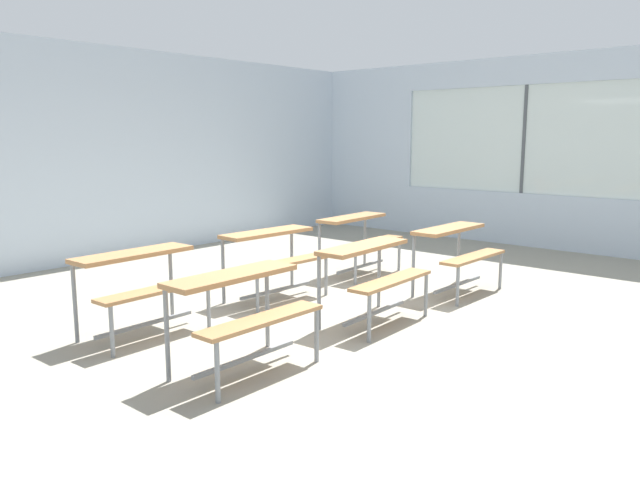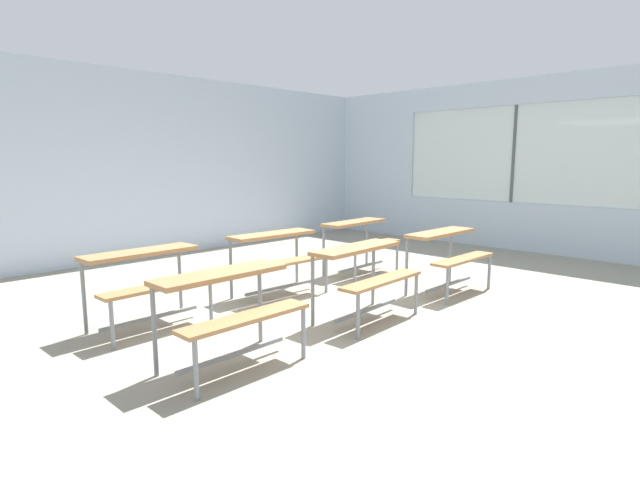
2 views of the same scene
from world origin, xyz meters
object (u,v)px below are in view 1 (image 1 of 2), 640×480
at_px(desk_bench_r0c2, 457,244).
at_px(desk_bench_r1c0, 141,273).
at_px(desk_bench_r1c2, 359,231).
at_px(desk_bench_r0c0, 242,298).
at_px(desk_bench_r0c1, 373,265).
at_px(desk_bench_r1c1, 274,248).

xyz_separation_m(desk_bench_r0c2, desk_bench_r1c0, (-3.18, 1.37, 0.00)).
bearing_deg(desk_bench_r1c2, desk_bench_r0c0, -159.48).
relative_size(desk_bench_r0c2, desk_bench_r1c2, 0.98).
xyz_separation_m(desk_bench_r0c0, desk_bench_r0c2, (3.17, -0.05, 0.00)).
height_order(desk_bench_r0c0, desk_bench_r0c1, same).
relative_size(desk_bench_r0c0, desk_bench_r1c0, 0.99).
xyz_separation_m(desk_bench_r0c0, desk_bench_r1c2, (3.22, 1.37, 0.00)).
xyz_separation_m(desk_bench_r0c0, desk_bench_r0c1, (1.63, -0.01, 0.00)).
xyz_separation_m(desk_bench_r0c0, desk_bench_r1c1, (1.63, 1.31, 0.00)).
bearing_deg(desk_bench_r1c2, desk_bench_r0c1, -141.55).
bearing_deg(desk_bench_r1c1, desk_bench_r0c0, -138.60).
bearing_deg(desk_bench_r0c1, desk_bench_r1c2, 38.29).
bearing_deg(desk_bench_r1c1, desk_bench_r1c2, 4.92).
relative_size(desk_bench_r0c1, desk_bench_r1c1, 1.00).
distance_m(desk_bench_r1c0, desk_bench_r1c1, 1.64).
relative_size(desk_bench_r0c0, desk_bench_r0c1, 0.98).
bearing_deg(desk_bench_r1c0, desk_bench_r0c0, -91.20).
height_order(desk_bench_r0c2, desk_bench_r1c0, same).
distance_m(desk_bench_r0c0, desk_bench_r0c2, 3.17).
xyz_separation_m(desk_bench_r0c1, desk_bench_r1c1, (-0.00, 1.32, 0.00)).
distance_m(desk_bench_r0c2, desk_bench_r1c0, 3.46).
distance_m(desk_bench_r1c0, desk_bench_r1c2, 3.22).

